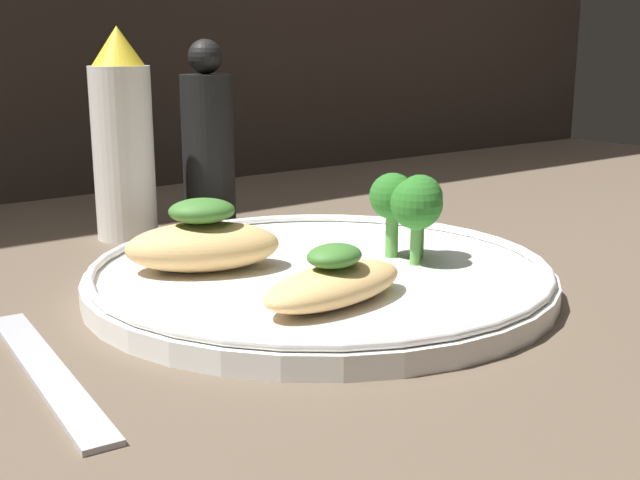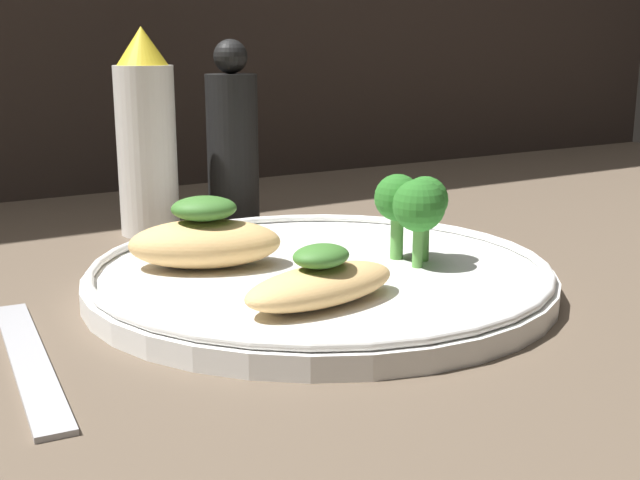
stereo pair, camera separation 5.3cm
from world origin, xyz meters
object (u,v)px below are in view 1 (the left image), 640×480
Objects in this scene: pepper_grinder at (208,143)px; broccoli_bunch at (410,201)px; sauce_bottle at (123,139)px; plate at (320,275)px.

broccoli_bunch is at bearing -85.36° from pepper_grinder.
broccoli_bunch is at bearing -67.17° from sauce_bottle.
sauce_bottle is at bearing -180.00° from pepper_grinder.
broccoli_bunch is (6.29, -1.95, 4.58)cm from plate.
sauce_bottle reaches higher than broccoli_bunch.
pepper_grinder is at bearing 78.74° from plate.
plate is 23.23cm from pepper_grinder.
pepper_grinder is (8.10, 0.00, -0.92)cm from sauce_bottle.
plate is at bearing -80.29° from sauce_bottle.
broccoli_bunch is 26.02cm from sauce_bottle.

